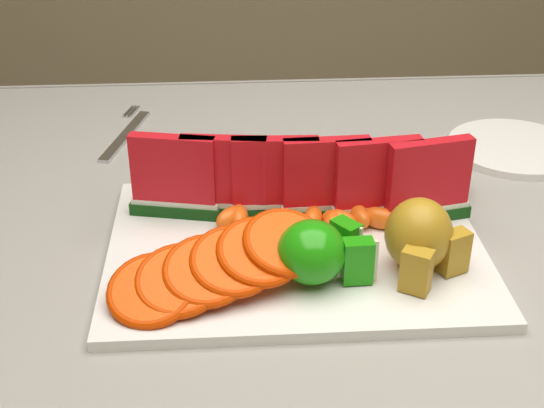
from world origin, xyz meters
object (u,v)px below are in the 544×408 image
platter (296,248)px  side_plate (514,148)px  pear_cluster (421,237)px  fork (126,133)px  apple_cluster (319,252)px

platter → side_plate: (0.32, 0.24, -0.00)m
pear_cluster → fork: 0.51m
platter → apple_cluster: (0.02, -0.07, 0.04)m
apple_cluster → side_plate: bearing=44.5°
platter → pear_cluster: 0.14m
apple_cluster → fork: 0.46m
pear_cluster → side_plate: (0.20, 0.29, -0.05)m
apple_cluster → pear_cluster: size_ratio=1.15×
platter → side_plate: bearing=36.1°
apple_cluster → fork: size_ratio=0.57×
platter → apple_cluster: size_ratio=3.65×
apple_cluster → pear_cluster: pear_cluster is taller
pear_cluster → side_plate: 0.36m
side_plate → pear_cluster: bearing=-125.1°
platter → side_plate: platter is taller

